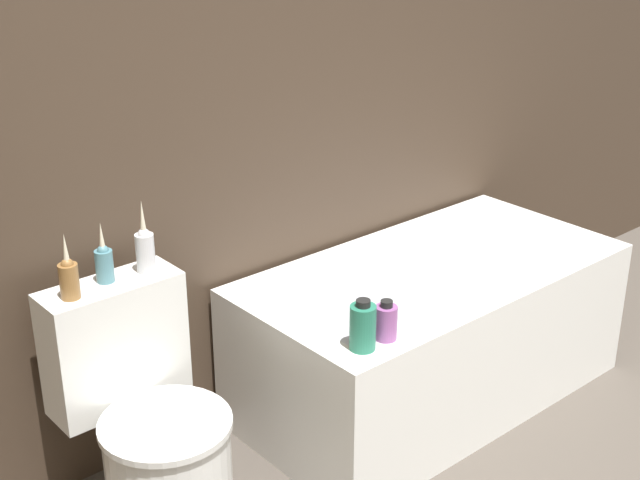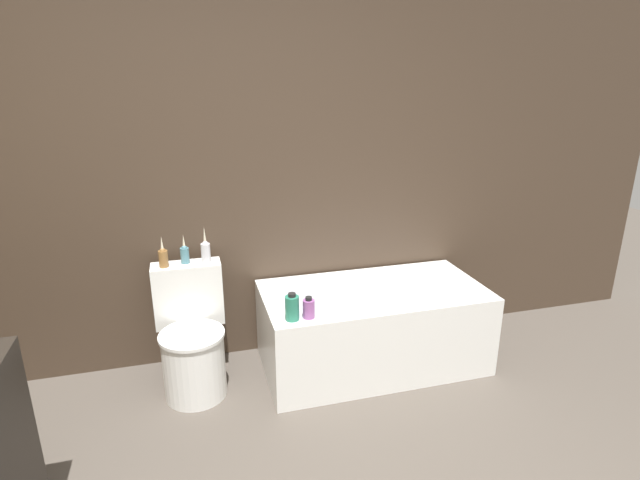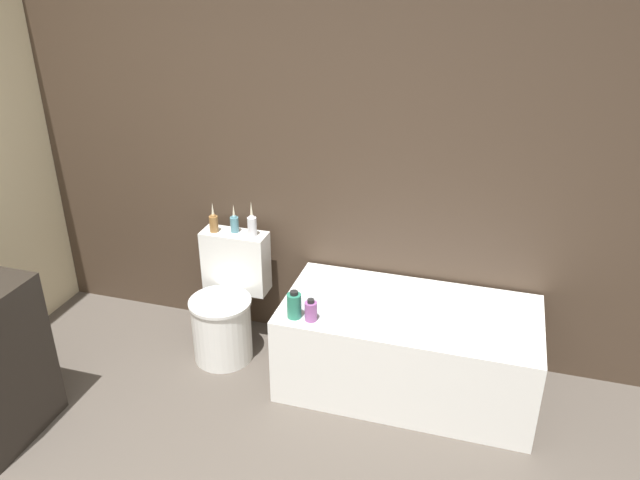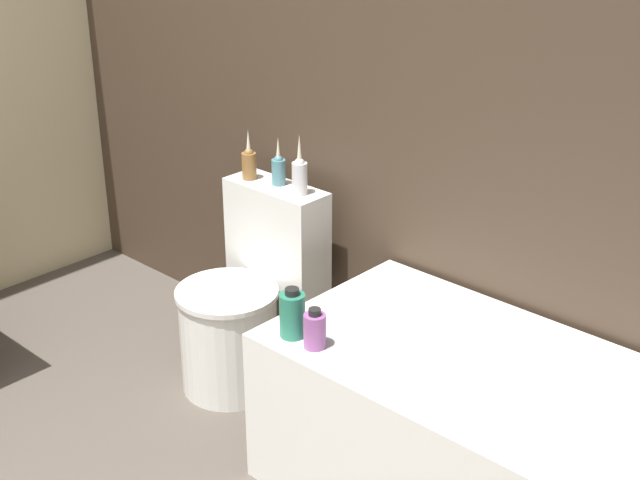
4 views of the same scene
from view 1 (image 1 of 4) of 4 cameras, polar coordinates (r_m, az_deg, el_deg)
The scene contains 8 objects.
wall_back_tiled at distance 2.77m, azimuth -10.48°, elevation 10.82°, with size 6.40×0.06×2.60m.
bathtub at distance 3.33m, azimuth 7.03°, elevation -5.78°, with size 1.43×0.72×0.53m.
toilet at distance 2.72m, azimuth -10.73°, elevation -12.14°, with size 0.42×0.54×0.75m.
vase_gold at distance 2.55m, azimuth -15.79°, elevation -2.27°, with size 0.05×0.05×0.19m.
vase_silver at distance 2.63m, azimuth -13.66°, elevation -1.37°, with size 0.05×0.05×0.18m.
vase_bronze at distance 2.66m, azimuth -11.14°, elevation -0.51°, with size 0.06×0.06×0.23m.
shampoo_bottle_tall at distance 2.64m, azimuth 2.75°, elevation -5.56°, with size 0.08×0.08×0.16m.
shampoo_bottle_short at distance 2.70m, azimuth 4.25°, elevation -5.24°, with size 0.07×0.07×0.13m.
Camera 1 is at (-1.36, -0.16, 1.87)m, focal length 50.00 mm.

